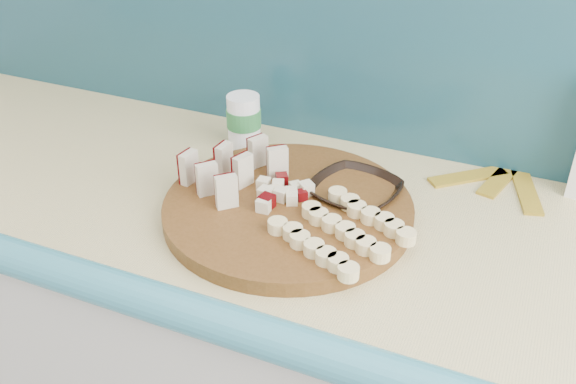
% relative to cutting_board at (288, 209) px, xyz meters
% --- Properties ---
extents(backsplash, '(2.20, 0.02, 0.50)m').
position_rel_cutting_board_xyz_m(backsplash, '(0.08, 0.31, 0.24)').
color(backsplash, teal).
rests_on(backsplash, kitchen_counter).
extents(cutting_board, '(0.56, 0.56, 0.03)m').
position_rel_cutting_board_xyz_m(cutting_board, '(0.00, 0.00, 0.00)').
color(cutting_board, '#492B0F').
rests_on(cutting_board, kitchen_counter).
extents(apple_wedges, '(0.17, 0.19, 0.06)m').
position_rel_cutting_board_xyz_m(apple_wedges, '(-0.12, 0.02, 0.04)').
color(apple_wedges, beige).
rests_on(apple_wedges, cutting_board).
extents(apple_chunks, '(0.07, 0.07, 0.02)m').
position_rel_cutting_board_xyz_m(apple_chunks, '(-0.02, 0.01, 0.02)').
color(apple_chunks, beige).
rests_on(apple_chunks, cutting_board).
extents(banana_slices, '(0.22, 0.21, 0.02)m').
position_rel_cutting_board_xyz_m(banana_slices, '(0.12, -0.05, 0.02)').
color(banana_slices, '#F5DA95').
rests_on(banana_slices, cutting_board).
extents(brown_bowl, '(0.18, 0.18, 0.04)m').
position_rel_cutting_board_xyz_m(brown_bowl, '(0.09, 0.08, 0.01)').
color(brown_bowl, black).
rests_on(brown_bowl, kitchen_counter).
extents(canister, '(0.07, 0.07, 0.11)m').
position_rel_cutting_board_xyz_m(canister, '(-0.18, 0.19, 0.05)').
color(canister, white).
rests_on(canister, kitchen_counter).
extents(banana_peel, '(0.21, 0.19, 0.01)m').
position_rel_cutting_board_xyz_m(banana_peel, '(0.31, 0.25, -0.01)').
color(banana_peel, gold).
rests_on(banana_peel, kitchen_counter).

